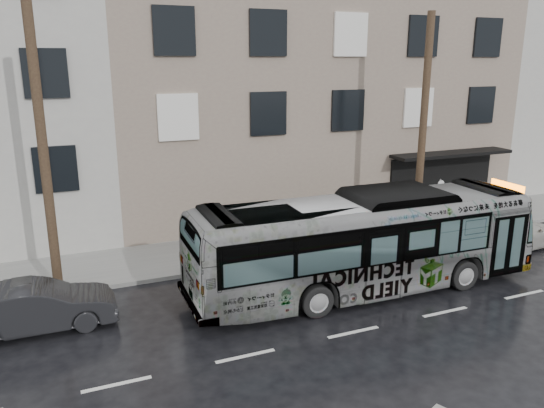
{
  "coord_description": "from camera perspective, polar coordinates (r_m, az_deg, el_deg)",
  "views": [
    {
      "loc": [
        -7.23,
        -13.92,
        7.32
      ],
      "look_at": [
        -0.37,
        2.5,
        2.5
      ],
      "focal_mm": 35.0,
      "sensor_mm": 36.0,
      "label": 1
    }
  ],
  "objects": [
    {
      "name": "utility_pole_front",
      "position": [
        22.19,
        15.92,
        7.66
      ],
      "size": [
        0.3,
        0.3,
        9.0
      ],
      "primitive_type": "cylinder",
      "color": "#483724",
      "rests_on": "sidewalk"
    },
    {
      "name": "ground",
      "position": [
        17.31,
        4.39,
        -9.92
      ],
      "size": [
        120.0,
        120.0,
        0.0
      ],
      "primitive_type": "plane",
      "color": "black",
      "rests_on": "ground"
    },
    {
      "name": "white_sedan",
      "position": [
        23.44,
        24.64,
        -2.82
      ],
      "size": [
        4.64,
        2.3,
        1.29
      ],
      "primitive_type": "imported",
      "rotation": [
        0.0,
        0.0,
        1.68
      ],
      "color": "#B7B6AE",
      "rests_on": "ground"
    },
    {
      "name": "sign_post",
      "position": [
        23.5,
        17.45,
        -0.28
      ],
      "size": [
        0.06,
        0.06,
        2.4
      ],
      "primitive_type": "cylinder",
      "color": "slate",
      "rests_on": "sidewalk"
    },
    {
      "name": "utility_pole_rear",
      "position": [
        17.43,
        -23.37,
        5.09
      ],
      "size": [
        0.3,
        0.3,
        9.0
      ],
      "primitive_type": "cylinder",
      "color": "#483724",
      "rests_on": "sidewalk"
    },
    {
      "name": "building_taupe",
      "position": [
        29.35,
        2.04,
        11.59
      ],
      "size": [
        20.0,
        12.0,
        11.0
      ],
      "primitive_type": "cube",
      "color": "gray",
      "rests_on": "ground"
    },
    {
      "name": "sidewalk",
      "position": [
        21.42,
        -1.57,
        -4.62
      ],
      "size": [
        90.0,
        3.6,
        0.15
      ],
      "primitive_type": "cube",
      "color": "gray",
      "rests_on": "ground"
    },
    {
      "name": "dark_sedan",
      "position": [
        16.38,
        -23.89,
        -10.11
      ],
      "size": [
        4.22,
        1.51,
        1.38
      ],
      "primitive_type": "imported",
      "rotation": [
        0.0,
        0.0,
        1.56
      ],
      "color": "black",
      "rests_on": "ground"
    },
    {
      "name": "bus",
      "position": [
        17.44,
        9.89,
        -4.12
      ],
      "size": [
        11.79,
        3.01,
        3.27
      ],
      "primitive_type": "imported",
      "rotation": [
        0.0,
        0.0,
        1.55
      ],
      "color": "#B2B2B2",
      "rests_on": "ground"
    }
  ]
}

